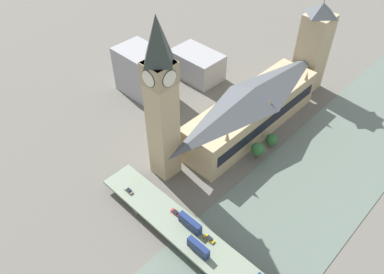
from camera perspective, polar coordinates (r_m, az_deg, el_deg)
ground_plane at (r=198.10m, az=10.62°, el=-1.61°), size 600.00×600.00×0.00m
river_water at (r=188.99m, az=18.50°, el=-6.24°), size 52.14×360.00×0.30m
parliament_hall at (r=200.08m, az=9.18°, el=4.27°), size 22.84×88.41×27.09m
clock_tower at (r=155.42m, az=-4.70°, el=5.50°), size 11.84×11.84×80.09m
victoria_tower at (r=234.32m, az=17.95°, el=12.81°), size 14.89×14.89×57.63m
road_bridge at (r=149.17m, az=5.57°, el=-19.39°), size 136.28×14.67×5.85m
double_decker_bus_lead at (r=154.53m, az=-0.31°, el=-12.93°), size 11.35×2.60×4.87m
double_decker_bus_mid at (r=148.57m, az=0.97°, el=-16.46°), size 10.20×2.48×4.87m
car_northbound_mid at (r=153.00m, az=2.63°, el=-15.22°), size 4.79×1.85×1.39m
car_southbound_mid at (r=160.06m, az=-2.53°, el=-11.41°), size 4.27×1.83×1.33m
car_southbound_tail at (r=169.33m, az=-9.61°, el=-8.06°), size 4.32×1.77×1.38m
city_block_west at (r=227.26m, az=-7.63°, el=9.84°), size 29.29×20.66×28.18m
city_block_center at (r=242.38m, az=0.75°, el=10.93°), size 31.66×20.74×16.92m
tree_embankment_near at (r=187.84m, az=9.97°, el=-1.84°), size 6.65×6.65×9.60m
tree_embankment_mid at (r=196.49m, az=12.02°, el=-0.41°), size 6.35×6.35×7.91m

